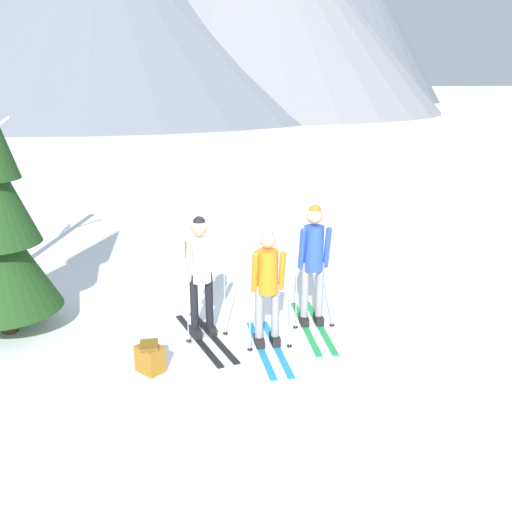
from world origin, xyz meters
TOP-DOWN VIEW (x-y plane):
  - ground_plane at (0.00, 0.00)m, footprint 400.00×400.00m
  - skier_in_white at (-0.63, 0.12)m, footprint 0.76×1.75m
  - skier_in_orange at (0.20, -0.33)m, footprint 0.61×1.65m
  - skier_in_blue at (0.98, 0.18)m, footprint 0.61×1.81m
  - backpack_on_snow_front at (-1.35, -0.76)m, footprint 0.39×0.40m
  - mountain_ridge_distant at (-1.89, 59.25)m, footprint 93.66×60.28m

SIDE VIEW (x-z plane):
  - ground_plane at x=0.00m, z-range 0.00..0.00m
  - backpack_on_snow_front at x=-1.35m, z-range 0.00..0.38m
  - skier_in_orange at x=0.20m, z-range 0.10..1.74m
  - skier_in_white at x=-0.63m, z-range 0.11..1.84m
  - skier_in_blue at x=0.98m, z-range 0.10..1.91m
  - mountain_ridge_distant at x=-1.89m, z-range -1.45..23.31m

